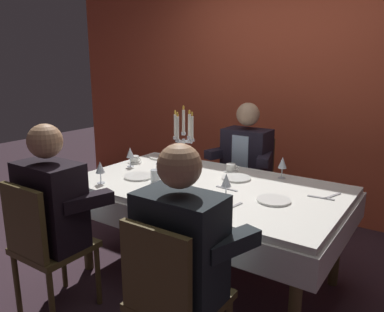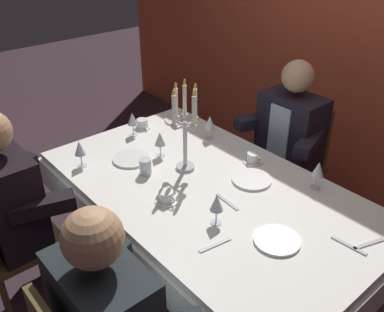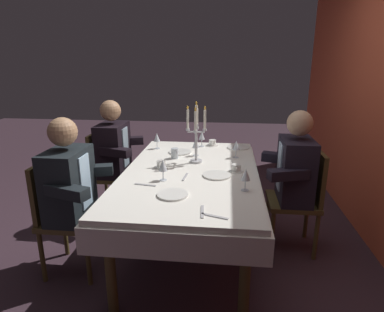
% 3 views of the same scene
% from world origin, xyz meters
% --- Properties ---
extents(ground_plane, '(12.00, 12.00, 0.00)m').
position_xyz_m(ground_plane, '(0.00, 0.00, 0.00)').
color(ground_plane, '#392630').
extents(dining_table, '(1.94, 1.14, 0.74)m').
position_xyz_m(dining_table, '(0.00, 0.00, 0.62)').
color(dining_table, white).
rests_on(dining_table, ground_plane).
extents(candelabra, '(0.19, 0.19, 0.55)m').
position_xyz_m(candelabra, '(-0.22, 0.02, 1.00)').
color(candelabra, silver).
rests_on(candelabra, dining_table).
extents(dinner_plate_0, '(0.22, 0.22, 0.01)m').
position_xyz_m(dinner_plate_0, '(0.53, -0.06, 0.75)').
color(dinner_plate_0, white).
rests_on(dinner_plate_0, dining_table).
extents(dinner_plate_1, '(0.22, 0.22, 0.01)m').
position_xyz_m(dinner_plate_1, '(0.12, 0.22, 0.75)').
color(dinner_plate_1, white).
rests_on(dinner_plate_1, dining_table).
extents(dinner_plate_2, '(0.22, 0.22, 0.01)m').
position_xyz_m(dinner_plate_2, '(-0.51, -0.16, 0.75)').
color(dinner_plate_2, white).
rests_on(dinner_plate_2, dining_table).
extents(dinner_plate_3, '(0.23, 0.23, 0.01)m').
position_xyz_m(dinner_plate_3, '(-0.75, 0.42, 0.75)').
color(dinner_plate_3, white).
rests_on(dinner_plate_3, dining_table).
extents(wine_glass_0, '(0.07, 0.07, 0.16)m').
position_xyz_m(wine_glass_0, '(-0.41, 0.38, 0.85)').
color(wine_glass_0, silver).
rests_on(wine_glass_0, dining_table).
extents(wine_glass_1, '(0.07, 0.07, 0.16)m').
position_xyz_m(wine_glass_1, '(-0.78, 0.03, 0.85)').
color(wine_glass_1, silver).
rests_on(wine_glass_1, dining_table).
extents(wine_glass_2, '(0.07, 0.07, 0.16)m').
position_xyz_m(wine_glass_2, '(0.26, -0.18, 0.86)').
color(wine_glass_2, silver).
rests_on(wine_glass_2, dining_table).
extents(wine_glass_3, '(0.07, 0.07, 0.16)m').
position_xyz_m(wine_glass_3, '(-0.43, -0.00, 0.86)').
color(wine_glass_3, silver).
rests_on(wine_glass_3, dining_table).
extents(wine_glass_4, '(0.07, 0.07, 0.16)m').
position_xyz_m(wine_glass_4, '(-0.64, -0.42, 0.85)').
color(wine_glass_4, silver).
rests_on(wine_glass_4, dining_table).
extents(wine_glass_5, '(0.07, 0.07, 0.16)m').
position_xyz_m(wine_glass_5, '(0.39, 0.43, 0.85)').
color(wine_glass_5, silver).
rests_on(wine_glass_5, dining_table).
extents(water_tumbler_0, '(0.07, 0.07, 0.09)m').
position_xyz_m(water_tumbler_0, '(-0.33, -0.19, 0.79)').
color(water_tumbler_0, silver).
rests_on(water_tumbler_0, dining_table).
extents(coffee_cup_0, '(0.13, 0.12, 0.06)m').
position_xyz_m(coffee_cup_0, '(-0.04, -0.26, 0.77)').
color(coffee_cup_0, white).
rests_on(coffee_cup_0, dining_table).
extents(coffee_cup_1, '(0.13, 0.12, 0.06)m').
position_xyz_m(coffee_cup_1, '(-0.01, 0.38, 0.77)').
color(coffee_cup_1, white).
rests_on(coffee_cup_1, dining_table).
extents(coffee_cup_2, '(0.13, 0.12, 0.06)m').
position_xyz_m(coffee_cup_2, '(-0.83, 0.14, 0.77)').
color(coffee_cup_2, white).
rests_on(coffee_cup_2, dining_table).
extents(fork_0, '(0.04, 0.17, 0.01)m').
position_xyz_m(fork_0, '(0.37, -0.30, 0.74)').
color(fork_0, '#B7B7BC').
rests_on(fork_0, dining_table).
extents(spoon_1, '(0.17, 0.03, 0.01)m').
position_xyz_m(spoon_1, '(0.17, -0.03, 0.74)').
color(spoon_1, '#B7B7BC').
rests_on(spoon_1, dining_table).
extents(fork_2, '(0.07, 0.17, 0.01)m').
position_xyz_m(fork_2, '(0.82, 0.24, 0.74)').
color(fork_2, '#B7B7BC').
rests_on(fork_2, dining_table).
extents(spoon_3, '(0.17, 0.03, 0.01)m').
position_xyz_m(spoon_3, '(0.77, 0.16, 0.74)').
color(spoon_3, '#B7B7BC').
rests_on(spoon_3, dining_table).
extents(seated_diner_0, '(0.63, 0.48, 1.24)m').
position_xyz_m(seated_diner_0, '(-0.60, -0.89, 0.74)').
color(seated_diner_0, brown).
rests_on(seated_diner_0, ground_plane).
extents(seated_diner_1, '(0.63, 0.48, 1.24)m').
position_xyz_m(seated_diner_1, '(-0.12, 0.89, 0.74)').
color(seated_diner_1, brown).
rests_on(seated_diner_1, ground_plane).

